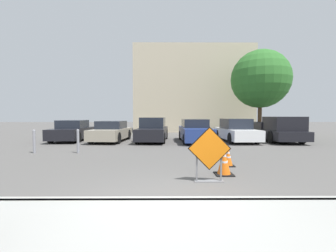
{
  "coord_description": "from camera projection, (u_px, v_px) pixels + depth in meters",
  "views": [
    {
      "loc": [
        0.03,
        -4.05,
        1.65
      ],
      "look_at": [
        0.15,
        13.89,
        0.85
      ],
      "focal_mm": 24.0,
      "sensor_mm": 36.0,
      "label": 1
    }
  ],
  "objects": [
    {
      "name": "curb_lip",
      "position": [
        165.0,
        202.0,
        4.11
      ],
      "size": [
        22.21,
        0.2,
        0.14
      ],
      "color": "#999993",
      "rests_on": "ground_plane"
    },
    {
      "name": "bollard_second",
      "position": [
        34.0,
        141.0,
        9.93
      ],
      "size": [
        0.12,
        0.12,
        1.05
      ],
      "color": "gray",
      "rests_on": "ground_plane"
    },
    {
      "name": "traffic_cone_second",
      "position": [
        228.0,
        157.0,
        7.37
      ],
      "size": [
        0.4,
        0.4,
        0.59
      ],
      "color": "black",
      "rests_on": "ground_plane"
    },
    {
      "name": "bollard_nearest",
      "position": [
        78.0,
        141.0,
        9.94
      ],
      "size": [
        0.12,
        0.12,
        1.06
      ],
      "color": "gray",
      "rests_on": "ground_plane"
    },
    {
      "name": "parked_car_third",
      "position": [
        153.0,
        130.0,
        14.77
      ],
      "size": [
        1.97,
        4.7,
        1.55
      ],
      "rotation": [
        0.0,
        0.0,
        3.09
      ],
      "color": "black",
      "rests_on": "ground_plane"
    },
    {
      "name": "ground_plane",
      "position": [
        166.0,
        142.0,
        14.11
      ],
      "size": [
        96.0,
        96.0,
        0.0
      ],
      "primitive_type": "plane",
      "color": "#565451"
    },
    {
      "name": "parked_car_second",
      "position": [
        111.0,
        132.0,
        14.61
      ],
      "size": [
        2.08,
        4.25,
        1.33
      ],
      "rotation": [
        0.0,
        0.0,
        3.07
      ],
      "color": "#A39984",
      "rests_on": "ground_plane"
    },
    {
      "name": "road_closed_sign",
      "position": [
        209.0,
        153.0,
        5.58
      ],
      "size": [
        1.08,
        0.2,
        1.38
      ],
      "color": "black",
      "rests_on": "ground_plane"
    },
    {
      "name": "building_facade_backdrop",
      "position": [
        192.0,
        91.0,
        24.73
      ],
      "size": [
        12.34,
        5.0,
        8.89
      ],
      "color": "beige",
      "rests_on": "ground_plane"
    },
    {
      "name": "parked_car_fourth",
      "position": [
        195.0,
        131.0,
        14.38
      ],
      "size": [
        1.85,
        4.6,
        1.44
      ],
      "rotation": [
        0.0,
        0.0,
        3.16
      ],
      "color": "navy",
      "rests_on": "ground_plane"
    },
    {
      "name": "parked_car_fifth",
      "position": [
        236.0,
        131.0,
        14.61
      ],
      "size": [
        1.98,
        4.46,
        1.47
      ],
      "rotation": [
        0.0,
        0.0,
        3.19
      ],
      "color": "white",
      "rests_on": "ground_plane"
    },
    {
      "name": "pickup_truck",
      "position": [
        277.0,
        130.0,
        14.62
      ],
      "size": [
        2.13,
        5.31,
        1.61
      ],
      "rotation": [
        0.0,
        0.0,
        3.12
      ],
      "color": "black",
      "rests_on": "ground_plane"
    },
    {
      "name": "traffic_cone_nearest",
      "position": [
        224.0,
        162.0,
        6.28
      ],
      "size": [
        0.5,
        0.5,
        0.73
      ],
      "color": "black",
      "rests_on": "ground_plane"
    },
    {
      "name": "street_tree_behind_lot",
      "position": [
        260.0,
        79.0,
        18.48
      ],
      "size": [
        4.75,
        4.75,
        7.07
      ],
      "color": "#513823",
      "rests_on": "ground_plane"
    },
    {
      "name": "parked_car_nearest",
      "position": [
        73.0,
        131.0,
        15.05
      ],
      "size": [
        1.98,
        4.31,
        1.37
      ],
      "rotation": [
        0.0,
        0.0,
        3.18
      ],
      "color": "black",
      "rests_on": "ground_plane"
    }
  ]
}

